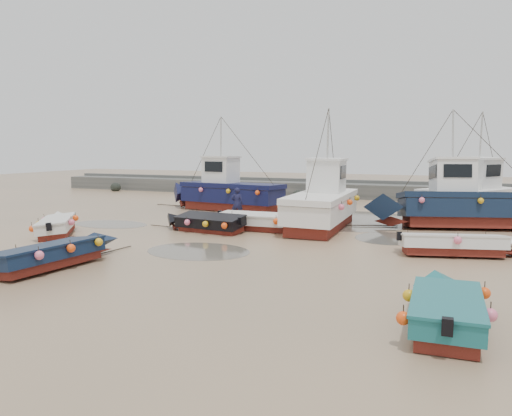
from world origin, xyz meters
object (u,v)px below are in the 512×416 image
(cabin_boat_1, at_px, (324,202))
(cabin_boat_2, at_px, (460,203))
(dinghy_1, at_px, (54,252))
(cabin_boat_0, at_px, (224,190))
(dinghy_4, at_px, (205,220))
(dinghy_0, at_px, (59,223))
(dinghy_3, at_px, (462,242))
(dinghy_2, at_px, (447,304))
(dinghy_5, at_px, (261,220))
(cabin_boat_3, at_px, (474,196))
(person, at_px, (237,219))

(cabin_boat_1, xyz_separation_m, cabin_boat_2, (6.65, 2.43, 0.00))
(dinghy_1, relative_size, cabin_boat_0, 0.64)
(dinghy_4, height_order, cabin_boat_1, cabin_boat_1)
(dinghy_1, bearing_deg, dinghy_4, 86.69)
(dinghy_0, xyz_separation_m, dinghy_3, (18.23, 2.25, -0.00))
(dinghy_2, distance_m, cabin_boat_0, 23.07)
(dinghy_4, xyz_separation_m, cabin_boat_1, (5.18, 3.62, 0.78))
(cabin_boat_2, bearing_deg, cabin_boat_0, 65.50)
(dinghy_2, xyz_separation_m, cabin_boat_1, (-6.55, 13.36, 0.77))
(dinghy_2, xyz_separation_m, dinghy_3, (0.28, 8.53, -0.01))
(cabin_boat_0, distance_m, cabin_boat_1, 9.23)
(dinghy_1, bearing_deg, cabin_boat_2, 53.67)
(dinghy_5, distance_m, cabin_boat_1, 3.55)
(cabin_boat_3, bearing_deg, cabin_boat_1, -107.05)
(dinghy_2, distance_m, dinghy_4, 15.25)
(cabin_boat_3, bearing_deg, dinghy_3, -59.36)
(dinghy_5, relative_size, cabin_boat_1, 0.59)
(cabin_boat_0, bearing_deg, dinghy_2, -133.12)
(dinghy_0, relative_size, cabin_boat_2, 0.51)
(dinghy_4, bearing_deg, person, 10.22)
(dinghy_2, distance_m, cabin_boat_3, 19.46)
(dinghy_2, relative_size, dinghy_4, 0.97)
(cabin_boat_0, distance_m, cabin_boat_3, 15.52)
(cabin_boat_2, xyz_separation_m, person, (-12.10, -1.61, -1.33))
(dinghy_2, xyz_separation_m, person, (-12.00, 14.18, -0.56))
(dinghy_0, relative_size, dinghy_4, 0.91)
(cabin_boat_1, bearing_deg, cabin_boat_0, 148.88)
(cabin_boat_3, bearing_deg, dinghy_5, -107.28)
(dinghy_3, distance_m, cabin_boat_0, 17.59)
(dinghy_4, xyz_separation_m, cabin_boat_2, (11.83, 6.05, 0.78))
(dinghy_0, distance_m, dinghy_2, 19.01)
(dinghy_5, height_order, person, dinghy_5)
(dinghy_5, distance_m, cabin_boat_3, 13.02)
(dinghy_0, relative_size, person, 2.81)
(dinghy_0, xyz_separation_m, cabin_boat_3, (18.75, 13.15, 0.82))
(dinghy_1, height_order, cabin_boat_2, cabin_boat_2)
(dinghy_1, distance_m, person, 13.21)
(dinghy_3, distance_m, person, 13.53)
(dinghy_0, bearing_deg, cabin_boat_3, -0.37)
(cabin_boat_2, relative_size, cabin_boat_3, 1.21)
(cabin_boat_3, bearing_deg, dinghy_4, -108.90)
(dinghy_2, xyz_separation_m, dinghy_4, (-11.73, 9.74, -0.00))
(dinghy_3, distance_m, dinghy_4, 12.07)
(dinghy_2, xyz_separation_m, cabin_boat_2, (0.11, 15.79, 0.77))
(dinghy_4, bearing_deg, dinghy_2, -122.98)
(dinghy_5, bearing_deg, dinghy_4, -61.27)
(dinghy_0, height_order, cabin_boat_1, cabin_boat_1)
(dinghy_5, bearing_deg, dinghy_1, -22.19)
(dinghy_1, relative_size, dinghy_4, 1.12)
(dinghy_4, bearing_deg, dinghy_1, 178.01)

